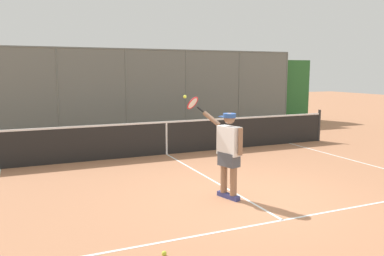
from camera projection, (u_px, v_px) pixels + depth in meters
The scene contains 6 objects.
ground_plane at pixel (243, 198), 7.38m from camera, with size 60.00×60.00×0.00m, color #B27551.
court_line_markings at pixel (296, 228), 5.97m from camera, with size 8.70×10.03×0.01m.
fence_backdrop at pixel (122, 94), 15.81m from camera, with size 18.18×1.37×3.25m.
tennis_net at pixel (166, 137), 11.20m from camera, with size 11.17×0.09×1.07m.
tennis_player at pixel (228, 149), 7.25m from camera, with size 0.74×1.25×1.91m.
tennis_ball_near_baseline at pixel (164, 253), 5.07m from camera, with size 0.07×0.07×0.07m, color #C1D138.
Camera 1 is at (3.73, 6.14, 2.37)m, focal length 36.63 mm.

